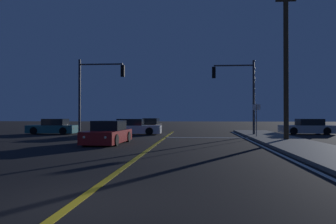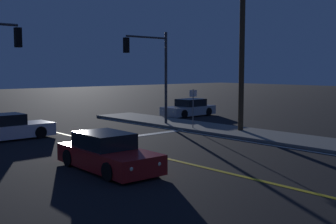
# 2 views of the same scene
# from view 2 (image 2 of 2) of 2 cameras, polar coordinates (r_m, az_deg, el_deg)

# --- Properties ---
(sidewalk_right) EXTENTS (3.20, 35.98, 0.15)m
(sidewalk_right) POSITION_cam_2_polar(r_m,az_deg,el_deg) (21.59, 20.79, -4.13)
(sidewalk_right) COLOR slate
(sidewalk_right) RESTS_ON ground
(lane_line_center) EXTENTS (0.20, 33.98, 0.01)m
(lane_line_center) POSITION_cam_2_polar(r_m,az_deg,el_deg) (15.34, 7.26, -7.99)
(lane_line_center) COLOR gold
(lane_line_center) RESTS_ON ground
(lane_line_edge_right) EXTENTS (0.16, 33.98, 0.01)m
(lane_line_edge_right) POSITION_cam_2_polar(r_m,az_deg,el_deg) (20.00, 18.32, -5.01)
(lane_line_edge_right) COLOR silver
(lane_line_edge_right) RESTS_ON ground
(stop_bar) EXTENTS (6.07, 0.50, 0.01)m
(stop_bar) POSITION_cam_2_polar(r_m,az_deg,el_deg) (23.47, -3.59, -3.17)
(stop_bar) COLOR silver
(stop_bar) RESTS_ON ground
(car_following_oncoming_white) EXTENTS (4.76, 1.96, 1.34)m
(car_following_oncoming_white) POSITION_cam_2_polar(r_m,az_deg,el_deg) (23.55, -21.12, -2.09)
(car_following_oncoming_white) COLOR silver
(car_following_oncoming_white) RESTS_ON ground
(car_distant_tail_red) EXTENTS (2.04, 4.64, 1.34)m
(car_distant_tail_red) POSITION_cam_2_polar(r_m,az_deg,el_deg) (15.61, -8.22, -5.59)
(car_distant_tail_red) COLOR maroon
(car_distant_tail_red) RESTS_ON ground
(car_parked_curb_silver) EXTENTS (4.53, 2.04, 1.34)m
(car_parked_curb_silver) POSITION_cam_2_polar(r_m,az_deg,el_deg) (33.25, 2.86, 0.46)
(car_parked_curb_silver) COLOR #B2B5BA
(car_parked_curb_silver) RESTS_ON ground
(traffic_signal_near_right) EXTENTS (3.38, 0.28, 6.04)m
(traffic_signal_near_right) POSITION_cam_2_polar(r_m,az_deg,el_deg) (26.66, -2.15, 6.49)
(traffic_signal_near_right) COLOR #38383D
(traffic_signal_near_right) RESTS_ON ground
(utility_pole_right) EXTENTS (1.51, 0.31, 10.34)m
(utility_pole_right) POSITION_cam_2_polar(r_m,az_deg,el_deg) (24.61, 9.99, 9.61)
(utility_pole_right) COLOR #42301E
(utility_pole_right) RESTS_ON ground
(street_sign_corner) EXTENTS (0.56, 0.07, 2.48)m
(street_sign_corner) POSITION_cam_2_polar(r_m,az_deg,el_deg) (25.24, 3.42, 1.25)
(street_sign_corner) COLOR slate
(street_sign_corner) RESTS_ON ground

